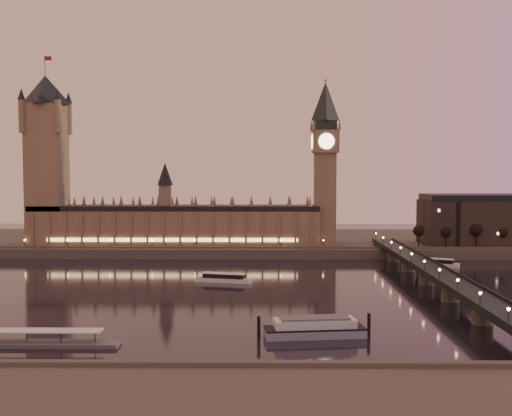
# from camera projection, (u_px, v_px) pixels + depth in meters

# --- Properties ---
(ground) EXTENTS (700.00, 700.00, 0.00)m
(ground) POSITION_uv_depth(u_px,v_px,m) (228.00, 292.00, 282.35)
(ground) COLOR black
(ground) RESTS_ON ground
(far_embankment) EXTENTS (560.00, 130.00, 6.00)m
(far_embankment) POSITION_uv_depth(u_px,v_px,m) (284.00, 242.00, 446.55)
(far_embankment) COLOR #423D35
(far_embankment) RESTS_ON ground
(palace_of_westminster) EXTENTS (180.00, 26.62, 52.00)m
(palace_of_westminster) POSITION_uv_depth(u_px,v_px,m) (175.00, 221.00, 402.16)
(palace_of_westminster) COLOR brown
(palace_of_westminster) RESTS_ON ground
(victoria_tower) EXTENTS (31.68, 31.68, 118.00)m
(victoria_tower) POSITION_uv_depth(u_px,v_px,m) (47.00, 150.00, 400.23)
(victoria_tower) COLOR brown
(victoria_tower) RESTS_ON ground
(big_ben) EXTENTS (17.68, 17.68, 104.00)m
(big_ben) POSITION_uv_depth(u_px,v_px,m) (325.00, 153.00, 398.64)
(big_ben) COLOR brown
(big_ben) RESTS_ON ground
(westminster_bridge) EXTENTS (13.20, 260.00, 15.30)m
(westminster_bridge) POSITION_uv_depth(u_px,v_px,m) (437.00, 280.00, 281.12)
(westminster_bridge) COLOR black
(westminster_bridge) RESTS_ON ground
(bare_tree_0) EXTENTS (6.50, 6.50, 13.22)m
(bare_tree_0) POSITION_uv_depth(u_px,v_px,m) (421.00, 232.00, 389.08)
(bare_tree_0) COLOR black
(bare_tree_0) RESTS_ON ground
(bare_tree_1) EXTENTS (6.50, 6.50, 13.22)m
(bare_tree_1) POSITION_uv_depth(u_px,v_px,m) (448.00, 232.00, 388.92)
(bare_tree_1) COLOR black
(bare_tree_1) RESTS_ON ground
(bare_tree_2) EXTENTS (6.50, 6.50, 13.22)m
(bare_tree_2) POSITION_uv_depth(u_px,v_px,m) (476.00, 232.00, 388.76)
(bare_tree_2) COLOR black
(bare_tree_2) RESTS_ON ground
(bare_tree_3) EXTENTS (6.50, 6.50, 13.22)m
(bare_tree_3) POSITION_uv_depth(u_px,v_px,m) (503.00, 232.00, 388.60)
(bare_tree_3) COLOR black
(bare_tree_3) RESTS_ON ground
(cruise_boat_a) EXTENTS (27.78, 12.20, 4.35)m
(cruise_boat_a) POSITION_uv_depth(u_px,v_px,m) (224.00, 278.00, 306.80)
(cruise_boat_a) COLOR silver
(cruise_boat_a) RESTS_ON ground
(cruise_boat_b) EXTENTS (25.19, 14.70, 4.55)m
(cruise_boat_b) POSITION_uv_depth(u_px,v_px,m) (436.00, 263.00, 355.25)
(cruise_boat_b) COLOR silver
(cruise_boat_b) RESTS_ON ground
(moored_barge) EXTENTS (37.25, 13.00, 6.88)m
(moored_barge) POSITION_uv_depth(u_px,v_px,m) (315.00, 328.00, 207.10)
(moored_barge) COLOR #858FAA
(moored_barge) RESTS_ON ground
(pontoon_pier) EXTENTS (44.04, 7.34, 11.74)m
(pontoon_pier) POSITION_uv_depth(u_px,v_px,m) (47.00, 342.00, 196.31)
(pontoon_pier) COLOR #595B5E
(pontoon_pier) RESTS_ON ground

